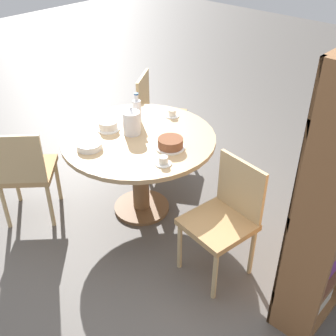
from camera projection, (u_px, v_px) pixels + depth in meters
The scene contains 12 objects.
ground_plane at pixel (142, 208), 3.68m from camera, with size 14.00×14.00×0.00m, color #56514C.
dining_table at pixel (139, 152), 3.36m from camera, with size 1.21×1.21×0.72m.
chair_a at pixel (224, 217), 2.86m from camera, with size 0.48×0.48×0.86m.
chair_b at pixel (157, 114), 4.18m from camera, with size 0.58×0.58×0.86m.
chair_c at pixel (25, 171), 3.33m from camera, with size 0.59×0.59×0.86m.
coffee_pot at pixel (131, 122), 3.27m from camera, with size 0.14×0.14×0.23m.
water_bottle at pixel (137, 110), 3.44m from camera, with size 0.07×0.07×0.25m.
cake_main at pixel (170, 144), 3.11m from camera, with size 0.22×0.22×0.08m.
cake_second at pixel (108, 126), 3.36m from camera, with size 0.18×0.18×0.07m.
cup_a at pixel (163, 161), 2.94m from camera, with size 0.12×0.12×0.06m.
cup_b at pixel (172, 114), 3.57m from camera, with size 0.12×0.12×0.06m.
plate_stack at pixel (89, 145), 3.12m from camera, with size 0.19×0.19×0.05m.
Camera 1 is at (1.96, 2.12, 2.32)m, focal length 45.00 mm.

